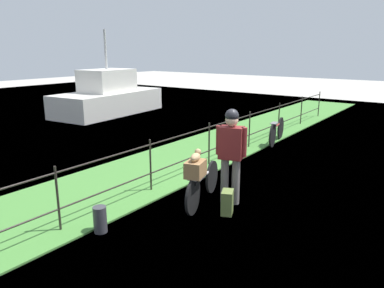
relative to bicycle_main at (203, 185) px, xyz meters
The scene contains 12 objects.
ground_plane 1.32m from the bicycle_main, 46.79° to the right, with size 60.00×60.00×0.00m, color #B2ADA3.
grass_strip 2.14m from the bicycle_main, 65.49° to the left, with size 27.00×2.40×0.03m, color #478438.
harbor_water 8.20m from the bicycle_main, 83.86° to the left, with size 30.00×30.00×0.00m, color slate.
iron_fence 1.44m from the bicycle_main, 51.83° to the left, with size 18.04×0.04×1.02m.
bicycle_main is the anchor object (origin of this frame).
wooden_crate 0.56m from the bicycle_main, 164.35° to the right, with size 0.39×0.27×0.27m, color olive.
terrier_dog 0.72m from the bicycle_main, 164.35° to the right, with size 0.32×0.21×0.18m.
cyclist_person 0.83m from the bicycle_main, 53.55° to the right, with size 0.36×0.52×1.68m.
backpack_on_paving 0.61m from the bicycle_main, 102.16° to the right, with size 0.28×0.18×0.40m, color olive.
mooring_bollard 1.89m from the bicycle_main, 160.98° to the left, with size 0.20×0.20×0.40m, color #38383D.
bicycle_parked 4.86m from the bicycle_main, ahead, with size 1.68×0.37×0.67m.
moored_boat_near 10.16m from the bicycle_main, 57.84° to the left, with size 4.98×2.58×3.45m.
Camera 1 is at (-5.85, -2.48, 2.63)m, focal length 34.20 mm.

